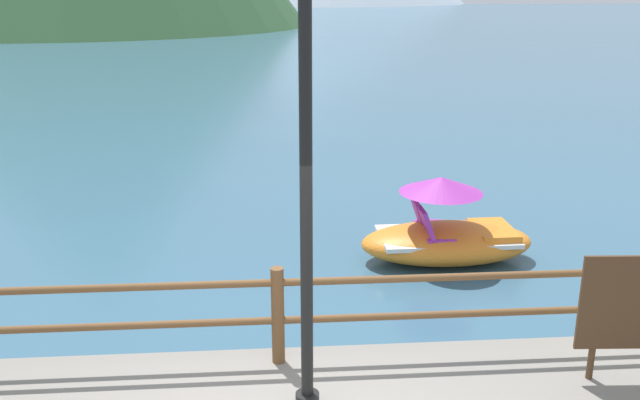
{
  "coord_description": "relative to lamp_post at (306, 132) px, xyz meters",
  "views": [
    {
      "loc": [
        -0.05,
        -4.19,
        3.79
      ],
      "look_at": [
        0.66,
        5.0,
        0.9
      ],
      "focal_mm": 38.66,
      "sensor_mm": 36.0,
      "label": 1
    }
  ],
  "objects": [
    {
      "name": "pedal_boat_3",
      "position": [
        2.22,
        4.01,
        -2.34
      ],
      "size": [
        2.47,
        1.26,
        1.25
      ],
      "color": "orange",
      "rests_on": "ground"
    },
    {
      "name": "ground_plane",
      "position": [
        -0.23,
        39.19,
        -2.75
      ],
      "size": [
        200.0,
        200.0,
        0.0
      ],
      "primitive_type": "plane",
      "color": "#38607A"
    },
    {
      "name": "dock_railing",
      "position": [
        -0.23,
        0.74,
        -1.76
      ],
      "size": [
        23.92,
        0.12,
        0.95
      ],
      "color": "brown",
      "rests_on": "promenade_dock"
    },
    {
      "name": "lamp_post",
      "position": [
        0.0,
        0.0,
        0.0
      ],
      "size": [
        0.28,
        0.28,
        3.88
      ],
      "color": "black",
      "rests_on": "promenade_dock"
    }
  ]
}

